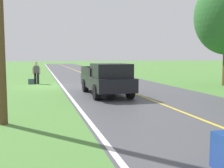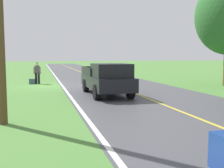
{
  "view_description": "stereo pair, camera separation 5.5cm",
  "coord_description": "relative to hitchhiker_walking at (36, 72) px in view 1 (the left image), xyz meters",
  "views": [
    {
      "loc": [
        0.65,
        20.79,
        2.22
      ],
      "look_at": [
        -2.2,
        10.15,
        1.09
      ],
      "focal_mm": 43.69,
      "sensor_mm": 36.0,
      "label": 1
    },
    {
      "loc": [
        0.59,
        20.8,
        2.22
      ],
      "look_at": [
        -2.2,
        10.15,
        1.09
      ],
      "focal_mm": 43.69,
      "sensor_mm": 36.0,
      "label": 2
    }
  ],
  "objects": [
    {
      "name": "hitchhiker_walking",
      "position": [
        0.0,
        0.0,
        0.0
      ],
      "size": [
        0.62,
        0.51,
        1.75
      ],
      "color": "black",
      "rests_on": "ground"
    },
    {
      "name": "ground_plane",
      "position": [
        -0.86,
        1.76,
        -0.98
      ],
      "size": [
        200.0,
        200.0,
        0.0
      ],
      "primitive_type": "plane",
      "color": "#4C7F38"
    },
    {
      "name": "suitcase_carried",
      "position": [
        0.42,
        0.07,
        -0.77
      ],
      "size": [
        0.46,
        0.21,
        0.42
      ],
      "primitive_type": "cube",
      "rotation": [
        0.0,
        0.0,
        1.55
      ],
      "color": "#384C56",
      "rests_on": "ground"
    },
    {
      "name": "pickup_truck_passing",
      "position": [
        -3.89,
        7.7,
        -0.01
      ],
      "size": [
        2.14,
        5.42,
        1.82
      ],
      "color": "black",
      "rests_on": "ground"
    },
    {
      "name": "lane_centre_line",
      "position": [
        -5.68,
        1.76,
        -0.98
      ],
      "size": [
        0.14,
        117.6,
        0.0
      ],
      "primitive_type": "cube",
      "color": "gold",
      "rests_on": "ground"
    },
    {
      "name": "lane_edge_line",
      "position": [
        -1.81,
        1.76,
        -0.98
      ],
      "size": [
        0.16,
        117.6,
        0.0
      ],
      "primitive_type": "cube",
      "color": "silver",
      "rests_on": "ground"
    },
    {
      "name": "road_surface",
      "position": [
        -5.68,
        1.76,
        -0.98
      ],
      "size": [
        8.09,
        120.0,
        0.0
      ],
      "primitive_type": "cube",
      "color": "#47474C",
      "rests_on": "ground"
    }
  ]
}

